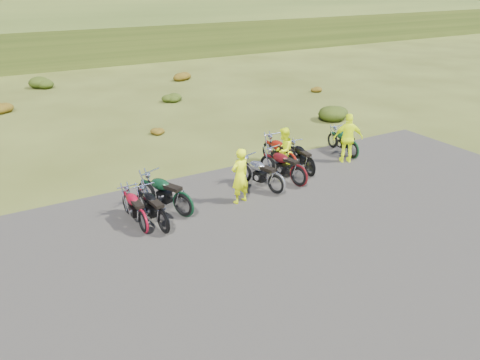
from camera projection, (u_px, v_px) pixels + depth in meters
ground at (276, 214)px, 14.26m from camera, size 300.00×300.00×0.00m
gravel_pad at (317, 244)px, 12.68m from camera, size 20.00×12.00×0.04m
hill_slope at (34, 38)px, 53.97m from camera, size 300.00×45.97×9.37m
shrub_2 at (1, 106)px, 24.46m from camera, size 1.30×1.30×0.77m
shrub_3 at (43, 81)px, 29.96m from camera, size 1.56×1.56×0.92m
shrub_4 at (156, 130)px, 21.30m from camera, size 0.77×0.77×0.45m
shrub_5 at (171, 97)px, 26.80m from camera, size 1.03×1.03×0.61m
shrub_6 at (181, 75)px, 32.30m from camera, size 1.30×1.30×0.77m
shrub_7 at (334, 110)px, 23.50m from camera, size 1.56×1.56×0.92m
shrub_8 at (314, 88)px, 29.13m from camera, size 0.77×0.77×0.45m
motorcycle_0 at (164, 234)px, 13.18m from camera, size 0.91×2.13×1.08m
motorcycle_1 at (144, 233)px, 13.19m from camera, size 0.73×2.01×1.04m
motorcycle_2 at (184, 217)px, 14.06m from camera, size 1.67×2.41×1.20m
motorcycle_3 at (276, 195)px, 15.51m from camera, size 1.33×2.26×1.12m
motorcycle_4 at (298, 187)px, 16.08m from camera, size 1.21×2.31×1.15m
motorcycle_5 at (309, 177)px, 16.89m from camera, size 0.88×2.07×1.05m
motorcycle_6 at (290, 175)px, 17.07m from camera, size 0.80×2.31×1.20m
motorcycle_7 at (352, 159)px, 18.53m from camera, size 0.81×2.06×1.05m
person_middle at (240, 177)px, 14.61m from camera, size 0.73×0.56×1.81m
person_right_a at (284, 151)px, 16.96m from camera, size 1.03×1.00×1.67m
person_right_b at (348, 139)px, 17.82m from camera, size 1.21×0.95×1.91m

